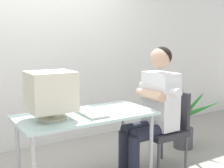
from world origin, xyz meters
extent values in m
cube|color=silver|center=(0.30, 1.40, 1.50)|extent=(8.00, 0.10, 3.00)
cylinder|color=#B7B7BC|center=(0.56, -0.24, 0.35)|extent=(0.04, 0.04, 0.70)
cylinder|color=#B7B7BC|center=(-0.56, 0.24, 0.35)|extent=(0.04, 0.04, 0.70)
cylinder|color=#B7B7BC|center=(0.56, 0.24, 0.35)|extent=(0.04, 0.04, 0.70)
cube|color=silver|center=(0.00, 0.00, 0.72)|extent=(1.25, 0.61, 0.03)
cylinder|color=beige|center=(-0.33, -0.01, 0.74)|extent=(0.25, 0.25, 0.02)
cylinder|color=beige|center=(-0.33, -0.01, 0.78)|extent=(0.06, 0.06, 0.06)
cube|color=beige|center=(-0.33, -0.01, 0.97)|extent=(0.37, 0.33, 0.33)
cube|color=black|center=(-0.14, -0.01, 0.97)|extent=(0.01, 0.28, 0.27)
cube|color=silver|center=(0.02, -0.03, 0.74)|extent=(0.18, 0.41, 0.02)
cube|color=beige|center=(0.02, -0.03, 0.76)|extent=(0.15, 0.37, 0.01)
cylinder|color=#4C4C51|center=(0.69, -0.21, 0.19)|extent=(0.03, 0.03, 0.38)
cylinder|color=#4C4C51|center=(1.07, -0.21, 0.19)|extent=(0.03, 0.03, 0.38)
cylinder|color=#4C4C51|center=(0.69, 0.17, 0.19)|extent=(0.03, 0.03, 0.38)
cylinder|color=#4C4C51|center=(1.07, 0.17, 0.19)|extent=(0.03, 0.03, 0.38)
cube|color=#2D2D33|center=(0.88, -0.02, 0.41)|extent=(0.44, 0.44, 0.06)
cube|color=#2D2D33|center=(1.08, -0.02, 0.64)|extent=(0.04, 0.40, 0.40)
cube|color=silver|center=(0.86, -0.02, 0.76)|extent=(0.22, 0.38, 0.59)
sphere|color=tan|center=(0.84, -0.02, 1.20)|extent=(0.21, 0.21, 0.21)
sphere|color=black|center=(0.87, -0.02, 1.22)|extent=(0.20, 0.20, 0.20)
cylinder|color=#262838|center=(0.66, -0.11, 0.46)|extent=(0.40, 0.14, 0.14)
cylinder|color=#262838|center=(0.66, 0.07, 0.46)|extent=(0.40, 0.14, 0.14)
cylinder|color=#262838|center=(0.46, -0.11, 0.23)|extent=(0.11, 0.11, 0.46)
cylinder|color=#262838|center=(0.46, 0.07, 0.23)|extent=(0.11, 0.11, 0.46)
cylinder|color=silver|center=(0.84, -0.24, 0.88)|extent=(0.09, 0.14, 0.09)
cylinder|color=silver|center=(0.84, 0.20, 0.88)|extent=(0.09, 0.14, 0.09)
cylinder|color=tan|center=(0.72, -0.02, 0.83)|extent=(0.09, 0.38, 0.09)
cylinder|color=#4C4C51|center=(1.55, 0.29, 0.13)|extent=(0.25, 0.25, 0.27)
cylinder|color=brown|center=(1.55, 0.29, 0.35)|extent=(0.04, 0.04, 0.17)
cone|color=#2B802E|center=(1.73, 0.31, 0.55)|extent=(0.51, 0.14, 0.36)
cone|color=#2B802E|center=(1.67, 0.42, 0.57)|extent=(0.35, 0.40, 0.43)
cone|color=#2B802E|center=(1.53, 0.45, 0.58)|extent=(0.12, 0.45, 0.43)
cone|color=#2B802E|center=(1.40, 0.41, 0.55)|extent=(0.40, 0.38, 0.40)
cone|color=#2B802E|center=(1.40, 0.30, 0.60)|extent=(0.43, 0.09, 0.45)
cone|color=#2B802E|center=(1.42, 0.19, 0.59)|extent=(0.36, 0.34, 0.46)
cone|color=#2B802E|center=(1.52, 0.14, 0.59)|extent=(0.13, 0.44, 0.45)
cone|color=#2B802E|center=(1.69, 0.15, 0.52)|extent=(0.38, 0.45, 0.35)
camera|label=1|loc=(-1.15, -2.31, 1.40)|focal=46.72mm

